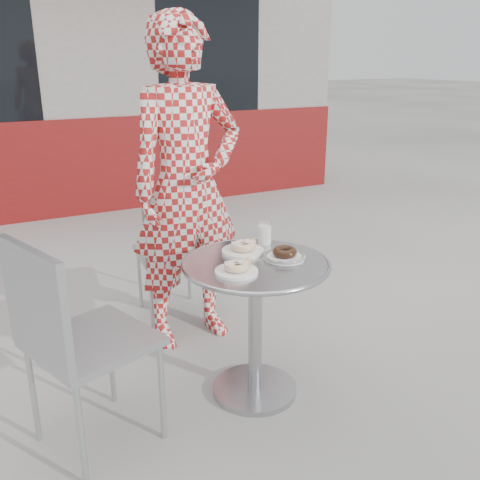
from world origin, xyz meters
name	(u,v)px	position (x,y,z in m)	size (l,w,h in m)	color
ground	(258,388)	(0.00, 0.00, 0.00)	(60.00, 60.00, 0.00)	#A9A6A1
storefront	(49,65)	(0.00, 5.56, 1.49)	(6.02, 4.55, 3.00)	gray
bistro_table	(256,296)	(-0.03, -0.01, 0.53)	(0.69, 0.69, 0.70)	#B4B4B8
chair_far	(172,278)	(-0.09, 0.97, 0.26)	(0.43, 0.44, 0.83)	#ABAEB3
chair_left	(93,383)	(-0.81, -0.02, 0.29)	(0.58, 0.57, 0.95)	#ABAEB3
seated_person	(187,187)	(-0.08, 0.68, 0.91)	(0.67, 0.44, 1.82)	#A31A19
plate_far	(243,248)	(-0.02, 0.13, 0.72)	(0.21, 0.21, 0.05)	white
plate_near	(237,268)	(-0.16, -0.09, 0.72)	(0.19, 0.19, 0.05)	white
plate_checker	(285,255)	(0.11, -0.03, 0.71)	(0.20, 0.20, 0.05)	white
milk_cup	(264,234)	(0.13, 0.18, 0.75)	(0.07, 0.07, 0.11)	white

